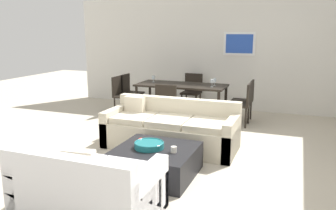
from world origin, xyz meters
name	(u,v)px	position (x,y,z in m)	size (l,w,h in m)	color
ground_plane	(172,154)	(0.00, 0.00, 0.00)	(18.00, 18.00, 0.00)	#BCB29E
back_wall_unit	(235,54)	(0.30, 3.53, 1.35)	(8.40, 0.09, 2.70)	silver
sofa_beige	(171,130)	(-0.15, 0.34, 0.29)	(2.18, 0.90, 0.78)	beige
loveseat_white	(88,189)	(-0.20, -2.00, 0.29)	(1.45, 0.90, 0.78)	white
coffee_table	(156,162)	(0.06, -0.80, 0.19)	(1.05, 1.01, 0.38)	black
decorative_bowl	(149,145)	(-0.02, -0.82, 0.42)	(0.40, 0.40, 0.08)	#19666B
candle_jar	(174,150)	(0.35, -0.87, 0.42)	(0.08, 0.08, 0.08)	silver
apple_on_coffee_table	(141,141)	(-0.21, -0.70, 0.42)	(0.08, 0.08, 0.08)	red
dining_table	(181,87)	(-0.63, 2.29, 0.68)	(1.97, 0.85, 0.75)	black
dining_chair_left_near	(122,93)	(-2.02, 2.10, 0.50)	(0.44, 0.44, 0.88)	black
dining_chair_foot	(168,102)	(-0.63, 1.46, 0.50)	(0.44, 0.44, 0.88)	black
dining_chair_head	(192,89)	(-0.63, 3.12, 0.50)	(0.44, 0.44, 0.88)	black
dining_chair_left_far	(129,90)	(-2.02, 2.48, 0.50)	(0.44, 0.44, 0.88)	black
dining_chair_right_near	(243,101)	(0.76, 2.10, 0.50)	(0.44, 0.44, 0.88)	black
dining_chair_right_far	(246,98)	(0.76, 2.48, 0.50)	(0.44, 0.44, 0.88)	black
wine_glass_right_far	(214,80)	(0.09, 2.40, 0.86)	(0.07, 0.07, 0.15)	silver
wine_glass_left_far	(153,78)	(-1.35, 2.40, 0.85)	(0.07, 0.07, 0.15)	silver
wine_glass_right_near	(212,82)	(0.09, 2.19, 0.87)	(0.07, 0.07, 0.16)	silver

